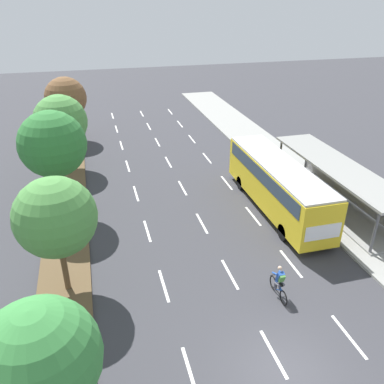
{
  "coord_description": "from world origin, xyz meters",
  "views": [
    {
      "loc": [
        -6.08,
        -9.04,
        13.11
      ],
      "look_at": [
        -0.09,
        13.52,
        1.2
      ],
      "focal_mm": 36.75,
      "sensor_mm": 36.0,
      "label": 1
    }
  ],
  "objects_px": {
    "median_tree_nearest": "(40,359)",
    "bus": "(277,181)",
    "median_tree_fourth": "(60,122)",
    "bus_shelter": "(339,180)",
    "median_tree_fifth": "(66,98)",
    "cyclist": "(279,283)",
    "median_tree_second": "(55,217)",
    "median_tree_third": "(53,144)"
  },
  "relations": [
    {
      "from": "median_tree_second",
      "to": "median_tree_third",
      "type": "height_order",
      "value": "median_tree_third"
    },
    {
      "from": "bus_shelter",
      "to": "median_tree_fifth",
      "type": "xyz_separation_m",
      "value": [
        -17.65,
        18.59,
        2.29
      ]
    },
    {
      "from": "median_tree_second",
      "to": "median_tree_third",
      "type": "xyz_separation_m",
      "value": [
        -0.37,
        7.63,
        0.78
      ]
    },
    {
      "from": "median_tree_nearest",
      "to": "cyclist",
      "type": "bearing_deg",
      "value": 24.69
    },
    {
      "from": "cyclist",
      "to": "median_tree_second",
      "type": "xyz_separation_m",
      "value": [
        -9.77,
        3.08,
        3.35
      ]
    },
    {
      "from": "bus_shelter",
      "to": "cyclist",
      "type": "height_order",
      "value": "bus_shelter"
    },
    {
      "from": "median_tree_third",
      "to": "median_tree_second",
      "type": "bearing_deg",
      "value": -87.25
    },
    {
      "from": "median_tree_nearest",
      "to": "median_tree_fourth",
      "type": "bearing_deg",
      "value": 90.32
    },
    {
      "from": "median_tree_second",
      "to": "median_tree_third",
      "type": "bearing_deg",
      "value": 92.75
    },
    {
      "from": "median_tree_nearest",
      "to": "median_tree_fifth",
      "type": "bearing_deg",
      "value": 89.78
    },
    {
      "from": "median_tree_fourth",
      "to": "median_tree_fifth",
      "type": "relative_size",
      "value": 1.01
    },
    {
      "from": "median_tree_third",
      "to": "median_tree_fifth",
      "type": "xyz_separation_m",
      "value": [
        0.34,
        15.27,
        -0.77
      ]
    },
    {
      "from": "cyclist",
      "to": "median_tree_fifth",
      "type": "relative_size",
      "value": 0.3
    },
    {
      "from": "median_tree_fifth",
      "to": "median_tree_nearest",
      "type": "bearing_deg",
      "value": -90.22
    },
    {
      "from": "bus",
      "to": "median_tree_fourth",
      "type": "xyz_separation_m",
      "value": [
        -13.62,
        10.45,
        2.03
      ]
    },
    {
      "from": "bus",
      "to": "median_tree_fourth",
      "type": "distance_m",
      "value": 17.29
    },
    {
      "from": "median_tree_third",
      "to": "bus",
      "type": "bearing_deg",
      "value": -11.61
    },
    {
      "from": "bus",
      "to": "median_tree_fifth",
      "type": "height_order",
      "value": "median_tree_fifth"
    },
    {
      "from": "median_tree_third",
      "to": "median_tree_fourth",
      "type": "xyz_separation_m",
      "value": [
        0.1,
        7.63,
        -0.82
      ]
    },
    {
      "from": "median_tree_second",
      "to": "median_tree_fourth",
      "type": "xyz_separation_m",
      "value": [
        -0.27,
        15.27,
        -0.04
      ]
    },
    {
      "from": "median_tree_nearest",
      "to": "median_tree_fifth",
      "type": "xyz_separation_m",
      "value": [
        0.12,
        30.54,
        0.22
      ]
    },
    {
      "from": "cyclist",
      "to": "bus",
      "type": "bearing_deg",
      "value": 65.61
    },
    {
      "from": "median_tree_third",
      "to": "bus_shelter",
      "type": "bearing_deg",
      "value": -10.45
    },
    {
      "from": "bus_shelter",
      "to": "bus",
      "type": "bearing_deg",
      "value": 173.32
    },
    {
      "from": "median_tree_fifth",
      "to": "median_tree_second",
      "type": "bearing_deg",
      "value": -89.95
    },
    {
      "from": "median_tree_second",
      "to": "median_tree_fifth",
      "type": "bearing_deg",
      "value": 90.05
    },
    {
      "from": "median_tree_nearest",
      "to": "median_tree_second",
      "type": "xyz_separation_m",
      "value": [
        0.14,
        7.63,
        0.21
      ]
    },
    {
      "from": "bus_shelter",
      "to": "median_tree_second",
      "type": "height_order",
      "value": "median_tree_second"
    },
    {
      "from": "bus_shelter",
      "to": "median_tree_second",
      "type": "xyz_separation_m",
      "value": [
        -17.63,
        -4.32,
        2.28
      ]
    },
    {
      "from": "bus_shelter",
      "to": "bus",
      "type": "distance_m",
      "value": 4.31
    },
    {
      "from": "median_tree_nearest",
      "to": "median_tree_third",
      "type": "bearing_deg",
      "value": 90.85
    },
    {
      "from": "median_tree_second",
      "to": "median_tree_fourth",
      "type": "distance_m",
      "value": 15.27
    },
    {
      "from": "median_tree_third",
      "to": "median_tree_nearest",
      "type": "bearing_deg",
      "value": -89.15
    },
    {
      "from": "bus",
      "to": "median_tree_third",
      "type": "relative_size",
      "value": 1.65
    },
    {
      "from": "median_tree_fourth",
      "to": "median_tree_fifth",
      "type": "height_order",
      "value": "median_tree_fourth"
    },
    {
      "from": "bus",
      "to": "median_tree_fifth",
      "type": "distance_m",
      "value": 22.59
    },
    {
      "from": "median_tree_fourth",
      "to": "median_tree_second",
      "type": "bearing_deg",
      "value": -89.0
    },
    {
      "from": "median_tree_fourth",
      "to": "bus_shelter",
      "type": "bearing_deg",
      "value": -31.47
    },
    {
      "from": "median_tree_nearest",
      "to": "bus",
      "type": "bearing_deg",
      "value": 42.71
    },
    {
      "from": "median_tree_second",
      "to": "median_tree_fifth",
      "type": "distance_m",
      "value": 22.9
    },
    {
      "from": "median_tree_fourth",
      "to": "bus",
      "type": "bearing_deg",
      "value": -37.51
    },
    {
      "from": "bus",
      "to": "median_tree_second",
      "type": "distance_m",
      "value": 14.34
    }
  ]
}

